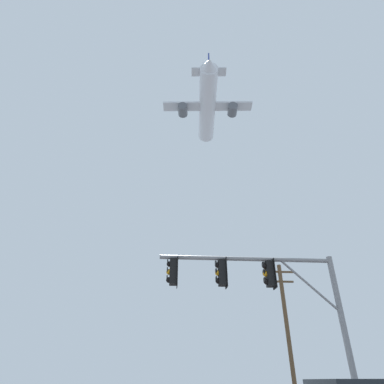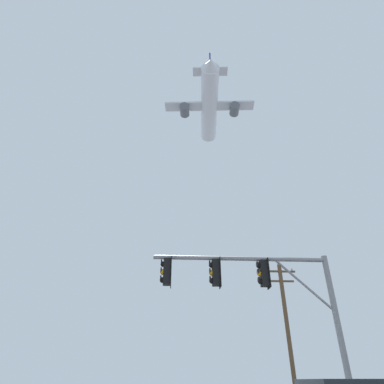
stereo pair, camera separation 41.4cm
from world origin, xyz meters
name	(u,v)px [view 1 (the left image)]	position (x,y,z in m)	size (l,w,h in m)	color
signal_pole_near	(264,289)	(2.67, 6.92, 4.32)	(6.33, 0.48, 5.54)	gray
utility_pole	(287,326)	(7.31, 18.60, 4.74)	(2.20, 0.28, 8.89)	brown
airplane	(207,107)	(5.08, 38.66, 43.84)	(15.62, 20.22, 5.51)	white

